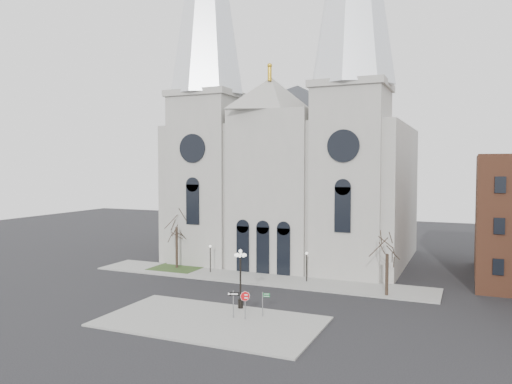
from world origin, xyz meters
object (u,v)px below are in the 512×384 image
at_px(globe_lamp, 240,271).
at_px(stop_sign, 245,299).
at_px(street_name_sign, 264,302).
at_px(one_way_sign, 233,300).

bearing_deg(globe_lamp, stop_sign, -58.02).
distance_m(globe_lamp, street_name_sign, 3.81).
xyz_separation_m(globe_lamp, street_name_sign, (2.83, -1.47, -2.08)).
height_order(stop_sign, street_name_sign, stop_sign).
bearing_deg(street_name_sign, stop_sign, -149.41).
xyz_separation_m(stop_sign, one_way_sign, (-1.08, -0.01, -0.16)).
relative_size(globe_lamp, street_name_sign, 2.55).
bearing_deg(globe_lamp, one_way_sign, -77.02).
distance_m(globe_lamp, one_way_sign, 3.34).
xyz_separation_m(globe_lamp, one_way_sign, (0.63, -2.75, -1.79)).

